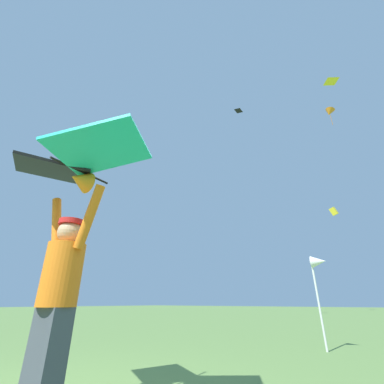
% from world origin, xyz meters
% --- Properties ---
extents(kite_flyer_person, '(0.81, 0.38, 1.92)m').
position_xyz_m(kite_flyer_person, '(0.13, 0.14, 0.94)').
color(kite_flyer_person, '#424751').
rests_on(kite_flyer_person, ground).
extents(held_stunt_kite, '(1.89, 1.09, 0.41)m').
position_xyz_m(held_stunt_kite, '(0.14, 0.06, 2.21)').
color(held_stunt_kite, black).
extents(distant_kite_yellow_high_left, '(0.89, 0.85, 1.14)m').
position_xyz_m(distant_kite_yellow_high_left, '(-2.42, 32.40, 10.87)').
color(distant_kite_yellow_high_left, yellow).
extents(distant_kite_orange_mid_right, '(1.45, 1.32, 2.31)m').
position_xyz_m(distant_kite_orange_mid_right, '(0.25, 26.73, 20.54)').
color(distant_kite_orange_mid_right, orange).
extents(distant_kite_black_high_right, '(0.73, 0.75, 0.25)m').
position_xyz_m(distant_kite_black_high_right, '(-4.58, 13.82, 14.73)').
color(distant_kite_black_high_right, black).
extents(distant_kite_yellow_overhead_distant, '(0.71, 0.71, 0.13)m').
position_xyz_m(distant_kite_yellow_overhead_distant, '(1.97, 11.90, 11.94)').
color(distant_kite_yellow_overhead_distant, yellow).
extents(marker_flag, '(0.30, 0.24, 1.77)m').
position_xyz_m(marker_flag, '(1.21, 4.94, 1.53)').
color(marker_flag, silver).
rests_on(marker_flag, ground).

